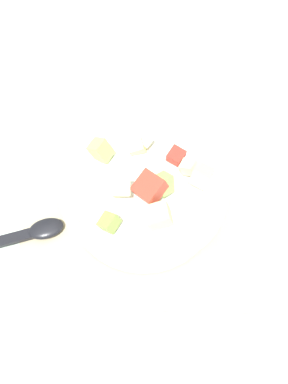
# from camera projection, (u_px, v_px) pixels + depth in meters

# --- Properties ---
(ground_plane) EXTENTS (2.40, 2.40, 0.00)m
(ground_plane) POSITION_uv_depth(u_px,v_px,m) (149.00, 206.00, 0.65)
(ground_plane) COLOR silver
(placemat) EXTENTS (0.41, 0.35, 0.01)m
(placemat) POSITION_uv_depth(u_px,v_px,m) (149.00, 205.00, 0.65)
(placemat) COLOR tan
(placemat) RESTS_ON ground_plane
(salad_bowl) EXTENTS (0.26, 0.26, 0.11)m
(salad_bowl) POSITION_uv_depth(u_px,v_px,m) (144.00, 194.00, 0.62)
(salad_bowl) COLOR white
(salad_bowl) RESTS_ON placemat
(serving_spoon) EXTENTS (0.24, 0.10, 0.01)m
(serving_spoon) POSITION_uv_depth(u_px,v_px,m) (13.00, 238.00, 0.61)
(serving_spoon) COLOR black
(serving_spoon) RESTS_ON placemat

